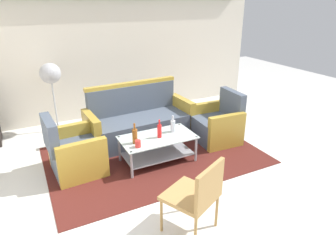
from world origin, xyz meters
TOP-DOWN VIEW (x-y plane):
  - ground_plane at (0.00, 0.00)m, footprint 14.00×14.00m
  - wall_back at (0.00, 3.05)m, footprint 6.52×0.19m
  - rug at (-0.06, 0.89)m, footprint 3.21×2.13m
  - couch at (-0.05, 1.56)m, footprint 1.83×0.82m
  - armchair_left at (-1.26, 0.99)m, footprint 0.74×0.80m
  - armchair_right at (1.13, 0.92)m, footprint 0.73×0.79m
  - coffee_table at (-0.10, 0.72)m, footprint 1.10×0.60m
  - bottle_clear at (0.19, 0.78)m, footprint 0.07×0.07m
  - bottle_red at (-0.07, 0.69)m, footprint 0.06×0.06m
  - bottle_brown at (-0.46, 0.68)m, footprint 0.07×0.07m
  - cup at (-0.47, 0.55)m, footprint 0.08×0.08m
  - pedestal_fan at (-1.27, 2.60)m, footprint 0.36×0.36m
  - wicker_chair at (-0.36, -0.80)m, footprint 0.64×0.64m

SIDE VIEW (x-z plane):
  - ground_plane at x=0.00m, z-range 0.00..0.00m
  - rug at x=-0.06m, z-range 0.00..0.01m
  - coffee_table at x=-0.10m, z-range 0.07..0.47m
  - armchair_left at x=-1.26m, z-range -0.14..0.71m
  - armchair_right at x=1.13m, z-range -0.14..0.71m
  - couch at x=-0.05m, z-range -0.16..0.80m
  - cup at x=-0.47m, z-range 0.41..0.51m
  - wicker_chair at x=-0.36m, z-range 0.07..0.91m
  - bottle_clear at x=0.19m, z-range 0.38..0.64m
  - bottle_red at x=-0.07m, z-range 0.38..0.65m
  - bottle_brown at x=-0.46m, z-range 0.37..0.67m
  - pedestal_fan at x=-1.27m, z-range 0.38..1.65m
  - wall_back at x=0.00m, z-range 0.08..2.88m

